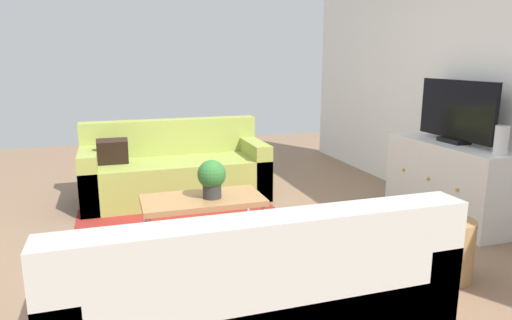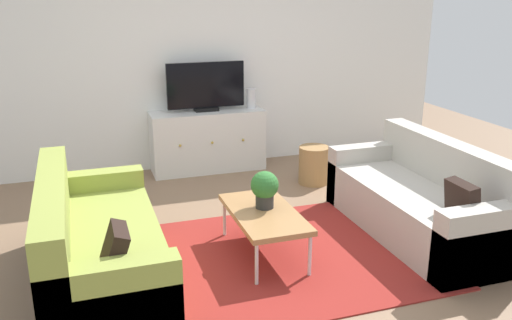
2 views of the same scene
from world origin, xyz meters
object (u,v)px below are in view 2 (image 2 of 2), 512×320
(wicker_basket, at_px, (314,165))
(tv_console, at_px, (208,141))
(glass_vase, at_px, (251,98))
(couch_right_side, at_px, (425,203))
(coffee_table, at_px, (264,215))
(potted_plant, at_px, (265,188))
(couch_left_side, at_px, (92,250))
(flat_screen_tv, at_px, (206,87))

(wicker_basket, bearing_deg, tv_console, 140.20)
(glass_vase, bearing_deg, tv_console, -180.00)
(couch_right_side, height_order, glass_vase, glass_vase)
(coffee_table, height_order, wicker_basket, wicker_basket)
(couch_right_side, relative_size, potted_plant, 6.17)
(couch_right_side, bearing_deg, couch_left_side, 180.00)
(glass_vase, height_order, wicker_basket, glass_vase)
(potted_plant, xyz_separation_m, glass_vase, (0.62, 2.26, 0.28))
(tv_console, height_order, glass_vase, glass_vase)
(potted_plant, xyz_separation_m, flat_screen_tv, (0.07, 2.28, 0.45))
(flat_screen_tv, bearing_deg, glass_vase, -2.07)
(potted_plant, bearing_deg, couch_left_side, -175.20)
(tv_console, xyz_separation_m, glass_vase, (0.55, 0.00, 0.48))
(tv_console, relative_size, wicker_basket, 3.17)
(glass_vase, bearing_deg, wicker_basket, -61.26)
(couch_right_side, bearing_deg, potted_plant, 175.49)
(coffee_table, bearing_deg, wicker_basket, 53.03)
(couch_right_side, xyz_separation_m, potted_plant, (-1.48, 0.12, 0.28))
(couch_right_side, relative_size, wicker_basket, 4.51)
(couch_left_side, xyz_separation_m, glass_vase, (2.01, 2.37, 0.56))
(coffee_table, xyz_separation_m, wicker_basket, (1.12, 1.48, -0.15))
(couch_left_side, distance_m, tv_console, 2.79)
(couch_right_side, height_order, flat_screen_tv, flat_screen_tv)
(coffee_table, height_order, tv_console, tv_console)
(tv_console, bearing_deg, flat_screen_tv, 90.00)
(couch_left_side, distance_m, coffee_table, 1.36)
(potted_plant, height_order, flat_screen_tv, flat_screen_tv)
(coffee_table, relative_size, glass_vase, 4.12)
(coffee_table, xyz_separation_m, flat_screen_tv, (0.10, 2.35, 0.65))
(couch_right_side, height_order, potted_plant, couch_right_side)
(flat_screen_tv, bearing_deg, couch_left_side, -121.27)
(tv_console, relative_size, flat_screen_tv, 1.46)
(wicker_basket, bearing_deg, coffee_table, -126.97)
(potted_plant, distance_m, flat_screen_tv, 2.32)
(wicker_basket, bearing_deg, couch_right_side, -75.57)
(potted_plant, relative_size, wicker_basket, 0.73)
(potted_plant, bearing_deg, coffee_table, -112.58)
(couch_left_side, distance_m, potted_plant, 1.42)
(coffee_table, bearing_deg, tv_console, 87.62)
(couch_left_side, bearing_deg, tv_console, 58.52)
(coffee_table, bearing_deg, potted_plant, 67.42)
(couch_left_side, bearing_deg, potted_plant, 4.80)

